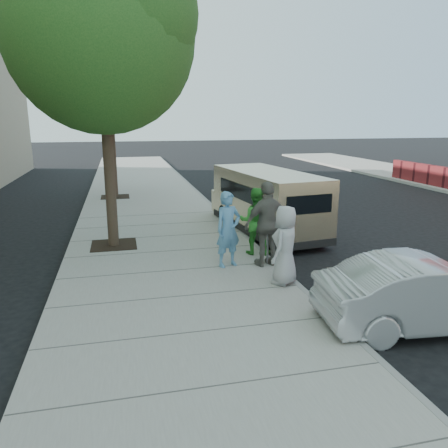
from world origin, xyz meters
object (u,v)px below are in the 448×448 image
at_px(person_officer, 228,229).
at_px(person_striped_polo, 268,224).
at_px(tree_near, 103,31).
at_px(van, 266,201).
at_px(parking_meter, 268,223).
at_px(person_gray_shirt, 285,245).
at_px(tree_far, 110,83).
at_px(sedan, 429,293).
at_px(person_green_shirt, 255,221).

distance_m(person_officer, person_striped_polo, 0.91).
height_order(tree_near, van, tree_near).
height_order(parking_meter, person_gray_shirt, person_gray_shirt).
height_order(tree_far, person_gray_shirt, tree_far).
distance_m(van, person_gray_shirt, 4.63).
distance_m(tree_near, person_striped_polo, 6.15).
bearing_deg(tree_near, tree_far, 90.00).
relative_size(tree_near, parking_meter, 5.58).
distance_m(tree_far, sedan, 15.05).
distance_m(sedan, person_striped_polo, 3.79).
distance_m(tree_far, person_officer, 11.00).
relative_size(tree_near, van, 1.39).
bearing_deg(person_striped_polo, tree_near, -46.52).
relative_size(person_officer, person_striped_polo, 0.89).
bearing_deg(tree_near, person_gray_shirt, -47.19).
distance_m(van, person_green_shirt, 2.62).
bearing_deg(sedan, person_green_shirt, 27.36).
xyz_separation_m(van, person_officer, (-1.98, -3.16, -0.00)).
height_order(parking_meter, person_green_shirt, person_green_shirt).
distance_m(van, person_officer, 3.73).
relative_size(person_gray_shirt, person_striped_polo, 0.83).
bearing_deg(person_green_shirt, tree_far, -49.83).
bearing_deg(parking_meter, person_striped_polo, -137.26).
xyz_separation_m(tree_near, tree_far, (-0.00, 7.60, -0.66)).
xyz_separation_m(tree_near, person_green_shirt, (3.45, -1.60, -4.55)).
height_order(tree_near, tree_far, tree_near).
bearing_deg(van, person_green_shirt, -122.04).
relative_size(van, person_officer, 3.09).
bearing_deg(tree_far, sedan, -68.88).
bearing_deg(person_gray_shirt, person_green_shirt, -137.36).
height_order(tree_far, person_officer, tree_far).
distance_m(parking_meter, van, 3.40).
xyz_separation_m(tree_near, parking_meter, (3.50, -2.45, -4.42)).
bearing_deg(parking_meter, tree_near, 126.50).
bearing_deg(tree_far, person_green_shirt, -69.42).
xyz_separation_m(tree_near, van, (4.54, 0.79, -4.52)).
xyz_separation_m(tree_far, van, (4.54, -6.81, -3.86)).
xyz_separation_m(tree_far, person_gray_shirt, (3.44, -11.31, -3.91)).
relative_size(tree_far, sedan, 1.72).
relative_size(sedan, person_green_shirt, 2.24).
height_order(parking_meter, person_officer, person_officer).
bearing_deg(parking_meter, person_green_shirt, 74.83).
distance_m(van, sedan, 6.70).
height_order(tree_near, sedan, tree_near).
bearing_deg(person_gray_shirt, tree_near, -94.04).
xyz_separation_m(sedan, person_officer, (-2.64, 3.49, 0.40)).
distance_m(tree_near, person_gray_shirt, 6.82).
bearing_deg(person_officer, sedan, -71.85).
bearing_deg(sedan, tree_near, 46.63).
height_order(person_green_shirt, person_striped_polo, person_striped_polo).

